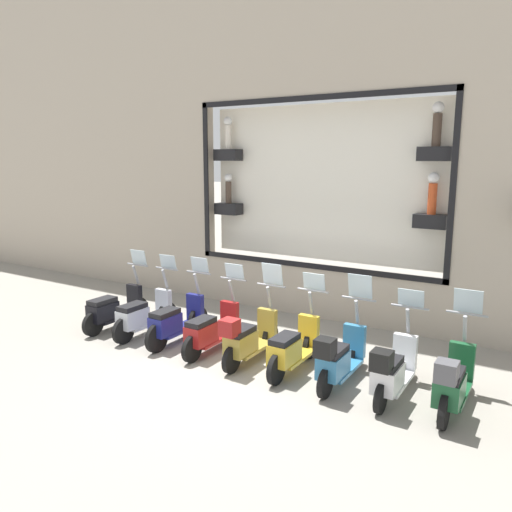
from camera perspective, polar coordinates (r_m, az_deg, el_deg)
name	(u,v)px	position (r m, az deg, el deg)	size (l,w,h in m)	color
ground_plane	(226,368)	(8.92, -3.45, -12.68)	(120.00, 120.00, 0.00)	gray
building_facade	(319,68)	(11.47, 7.26, 20.53)	(1.21, 36.00, 10.74)	#ADA08E
scooter_green_0	(452,382)	(7.80, 21.53, -13.26)	(1.80, 0.61, 1.64)	black
scooter_white_1	(392,371)	(7.96, 15.26, -12.53)	(1.79, 0.61, 1.52)	black
scooter_teal_2	(338,358)	(8.21, 9.40, -11.43)	(1.79, 0.61, 1.66)	black
scooter_yellow_3	(292,348)	(8.61, 4.16, -10.44)	(1.80, 0.60, 1.58)	black
scooter_olive_4	(247,338)	(8.95, -1.00, -9.35)	(1.79, 0.61, 1.66)	black
scooter_red_5	(210,330)	(9.47, -5.24, -8.47)	(1.80, 0.60, 1.56)	black
scooter_navy_6	(175,322)	(9.98, -9.23, -7.42)	(1.81, 0.60, 1.60)	black
scooter_silver_7	(143,315)	(10.54, -12.82, -6.62)	(1.81, 0.61, 1.57)	black
scooter_black_8	(113,309)	(11.14, -16.02, -5.85)	(1.80, 0.61, 1.59)	black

